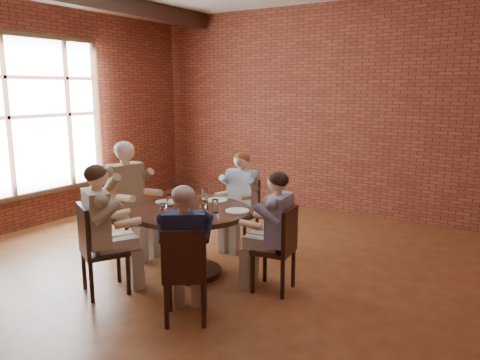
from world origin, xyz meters
The scene contains 28 objects.
floor centered at (0.00, 0.00, 0.00)m, with size 7.00×7.00×0.00m, color brown.
wall_back centered at (0.00, 3.50, 1.70)m, with size 7.00×7.00×0.00m, color brown.
wall_left centered at (-3.25, 0.00, 1.70)m, with size 7.00×7.00×0.00m, color brown.
window centered at (-3.18, 0.40, 1.65)m, with size 0.10×2.16×2.36m.
dining_table centered at (-0.08, 0.03, 0.53)m, with size 1.31×1.31×0.75m.
chair_a centered at (0.96, 0.16, 0.49)m, with size 0.42×0.42×0.89m.
diner_a centered at (0.88, 0.15, 0.62)m, with size 0.47×0.58×1.24m, color #37438F, non-canonical shape.
chair_b centered at (-0.12, 1.16, 0.49)m, with size 0.40×0.40×0.89m.
diner_b centered at (-0.12, 1.09, 0.62)m, with size 0.48×0.59×1.25m, color #96AFBF, non-canonical shape.
chair_c centered at (-1.27, 0.19, 0.53)m, with size 0.52×0.52×0.98m.
diner_c centered at (-1.18, 0.18, 0.70)m, with size 0.57×0.70×1.41m, color brown, non-canonical shape.
chair_d centered at (-0.57, -0.88, 0.50)m, with size 0.57×0.57×0.93m.
diner_d centered at (-0.53, -0.80, 0.66)m, with size 0.52×0.64×1.32m, color #BFAA96, non-canonical shape.
chair_e centered at (0.57, -0.88, 0.48)m, with size 0.53×0.53×0.88m.
diner_e centered at (0.53, -0.82, 0.62)m, with size 0.47×0.58×1.24m, color #161E3E, non-canonical shape.
plate_a centered at (0.40, 0.22, 0.76)m, with size 0.26×0.26×0.01m, color white.
plate_b centered at (-0.07, 0.50, 0.76)m, with size 0.26×0.26×0.01m, color white.
plate_c centered at (-0.51, 0.12, 0.76)m, with size 0.26×0.26×0.01m, color white.
plate_d centered at (0.24, -0.37, 0.76)m, with size 0.26×0.26×0.01m, color white.
glass_a centered at (0.22, 0.07, 0.82)m, with size 0.07×0.07×0.14m, color white.
glass_b centered at (0.01, 0.18, 0.82)m, with size 0.07×0.07×0.14m, color white.
glass_c centered at (-0.20, 0.44, 0.82)m, with size 0.07×0.07×0.14m, color white.
glass_d centered at (-0.17, 0.10, 0.82)m, with size 0.07×0.07×0.14m, color white.
glass_e centered at (-0.35, 0.00, 0.82)m, with size 0.07×0.07×0.14m, color white.
glass_f centered at (-0.14, -0.35, 0.82)m, with size 0.07×0.07×0.14m, color white.
glass_g centered at (-0.01, -0.17, 0.82)m, with size 0.07×0.07×0.14m, color white.
glass_h centered at (0.21, -0.13, 0.82)m, with size 0.07×0.07×0.14m, color white.
smartphone centered at (0.13, -0.33, 0.75)m, with size 0.07×0.14×0.01m, color black.
Camera 1 is at (3.03, -3.85, 2.04)m, focal length 35.00 mm.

